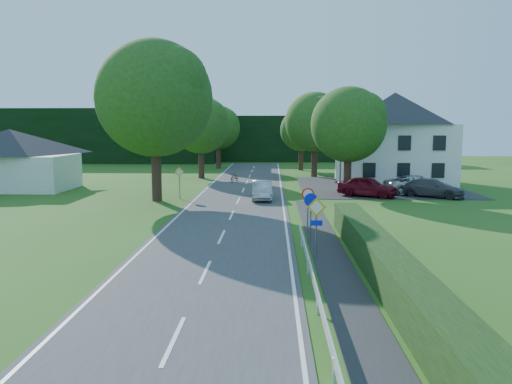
{
  "coord_description": "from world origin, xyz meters",
  "views": [
    {
      "loc": [
        2.52,
        -12.07,
        5.48
      ],
      "look_at": [
        1.49,
        18.35,
        1.43
      ],
      "focal_mm": 35.0,
      "sensor_mm": 36.0,
      "label": 1
    }
  ],
  "objects_px": {
    "parked_car_red": "(367,187)",
    "parked_car_silver_b": "(419,185)",
    "moving_car": "(262,190)",
    "motorcycle": "(235,177)",
    "streetlight": "(339,138)",
    "parked_car_grey": "(432,188)",
    "parasol": "(377,177)"
  },
  "relations": [
    {
      "from": "moving_car",
      "to": "parked_car_grey",
      "type": "relative_size",
      "value": 0.89
    },
    {
      "from": "moving_car",
      "to": "parked_car_silver_b",
      "type": "relative_size",
      "value": 0.78
    },
    {
      "from": "moving_car",
      "to": "parasol",
      "type": "bearing_deg",
      "value": 35.07
    },
    {
      "from": "parked_car_grey",
      "to": "parked_car_silver_b",
      "type": "xyz_separation_m",
      "value": [
        -0.54,
        1.74,
        0.06
      ]
    },
    {
      "from": "moving_car",
      "to": "parked_car_red",
      "type": "xyz_separation_m",
      "value": [
        8.14,
        1.87,
        0.09
      ]
    },
    {
      "from": "parked_car_red",
      "to": "parked_car_silver_b",
      "type": "bearing_deg",
      "value": -40.73
    },
    {
      "from": "parked_car_red",
      "to": "parasol",
      "type": "xyz_separation_m",
      "value": [
        1.96,
        5.92,
        0.17
      ]
    },
    {
      "from": "parked_car_grey",
      "to": "parked_car_silver_b",
      "type": "bearing_deg",
      "value": 49.58
    },
    {
      "from": "parked_car_red",
      "to": "parked_car_grey",
      "type": "relative_size",
      "value": 0.97
    },
    {
      "from": "parked_car_red",
      "to": "parked_car_grey",
      "type": "distance_m",
      "value": 4.98
    },
    {
      "from": "parked_car_red",
      "to": "parked_car_silver_b",
      "type": "xyz_separation_m",
      "value": [
        4.44,
        1.74,
        -0.03
      ]
    },
    {
      "from": "streetlight",
      "to": "parked_car_red",
      "type": "distance_m",
      "value": 5.36
    },
    {
      "from": "motorcycle",
      "to": "parked_car_red",
      "type": "bearing_deg",
      "value": -20.98
    },
    {
      "from": "motorcycle",
      "to": "parked_car_red",
      "type": "height_order",
      "value": "parked_car_red"
    },
    {
      "from": "motorcycle",
      "to": "parked_car_grey",
      "type": "relative_size",
      "value": 0.36
    },
    {
      "from": "parked_car_red",
      "to": "motorcycle",
      "type": "bearing_deg",
      "value": 76.53
    },
    {
      "from": "streetlight",
      "to": "parasol",
      "type": "xyz_separation_m",
      "value": [
        3.75,
        2.42,
        -3.48
      ]
    },
    {
      "from": "motorcycle",
      "to": "parasol",
      "type": "distance_m",
      "value": 13.56
    },
    {
      "from": "moving_car",
      "to": "parasol",
      "type": "height_order",
      "value": "parasol"
    },
    {
      "from": "parked_car_silver_b",
      "to": "parasol",
      "type": "distance_m",
      "value": 4.86
    },
    {
      "from": "streetlight",
      "to": "parked_car_silver_b",
      "type": "distance_m",
      "value": 7.44
    },
    {
      "from": "motorcycle",
      "to": "parked_car_silver_b",
      "type": "relative_size",
      "value": 0.31
    },
    {
      "from": "parasol",
      "to": "streetlight",
      "type": "bearing_deg",
      "value": -147.13
    },
    {
      "from": "moving_car",
      "to": "motorcycle",
      "type": "relative_size",
      "value": 2.49
    },
    {
      "from": "parked_car_grey",
      "to": "streetlight",
      "type": "bearing_deg",
      "value": 94.92
    },
    {
      "from": "streetlight",
      "to": "parked_car_grey",
      "type": "bearing_deg",
      "value": -27.33
    },
    {
      "from": "parked_car_grey",
      "to": "parasol",
      "type": "relative_size",
      "value": 2.24
    },
    {
      "from": "streetlight",
      "to": "moving_car",
      "type": "xyz_separation_m",
      "value": [
        -6.36,
        -5.37,
        -3.74
      ]
    },
    {
      "from": "streetlight",
      "to": "parked_car_grey",
      "type": "distance_m",
      "value": 8.49
    },
    {
      "from": "parked_car_silver_b",
      "to": "parasol",
      "type": "xyz_separation_m",
      "value": [
        -2.48,
        4.18,
        0.2
      ]
    },
    {
      "from": "parasol",
      "to": "parked_car_red",
      "type": "bearing_deg",
      "value": -108.3
    },
    {
      "from": "streetlight",
      "to": "parked_car_grey",
      "type": "xyz_separation_m",
      "value": [
        6.77,
        -3.5,
        -3.74
      ]
    }
  ]
}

